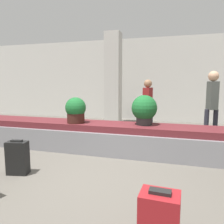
{
  "coord_description": "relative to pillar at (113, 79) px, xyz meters",
  "views": [
    {
      "loc": [
        1.28,
        -3.06,
        1.47
      ],
      "look_at": [
        0.0,
        1.36,
        0.86
      ],
      "focal_mm": 35.0,
      "sensor_mm": 36.0,
      "label": 1
    }
  ],
  "objects": [
    {
      "name": "suitcase_2",
      "position": [
        2.01,
        -5.64,
        -1.33
      ],
      "size": [
        0.35,
        0.27,
        0.57
      ],
      "rotation": [
        0.0,
        0.0,
        -0.06
      ],
      "color": "maroon",
      "rests_on": "ground_plane"
    },
    {
      "name": "ground_plane",
      "position": [
        0.82,
        -4.36,
        -1.6
      ],
      "size": [
        18.0,
        18.0,
        0.0
      ],
      "primitive_type": "plane",
      "color": "#59544C"
    },
    {
      "name": "potted_plant_0",
      "position": [
        1.5,
        -2.93,
        -0.67
      ],
      "size": [
        0.53,
        0.53,
        0.62
      ],
      "color": "#2D2D2D",
      "rests_on": "carousel"
    },
    {
      "name": "back_wall",
      "position": [
        0.82,
        1.24,
        0.0
      ],
      "size": [
        18.0,
        0.06,
        3.2
      ],
      "color": "beige",
      "rests_on": "ground_plane"
    },
    {
      "name": "carousel",
      "position": [
        0.82,
        -3.0,
        -1.31
      ],
      "size": [
        7.95,
        0.88,
        0.61
      ],
      "color": "gray",
      "rests_on": "ground_plane"
    },
    {
      "name": "traveler_1",
      "position": [
        2.96,
        -1.72,
        -0.54
      ],
      "size": [
        0.31,
        0.35,
        1.76
      ],
      "rotation": [
        0.0,
        0.0,
        1.8
      ],
      "color": "#282833",
      "rests_on": "ground_plane"
    },
    {
      "name": "potted_plant_1",
      "position": [
        0.04,
        -3.13,
        -0.71
      ],
      "size": [
        0.45,
        0.45,
        0.56
      ],
      "color": "#381914",
      "rests_on": "carousel"
    },
    {
      "name": "pillar",
      "position": [
        0.0,
        0.0,
        0.0
      ],
      "size": [
        0.51,
        0.51,
        3.2
      ],
      "color": "beige",
      "rests_on": "ground_plane"
    },
    {
      "name": "suitcase_1",
      "position": [
        -0.31,
        -4.58,
        -1.33
      ],
      "size": [
        0.36,
        0.24,
        0.57
      ],
      "rotation": [
        0.0,
        0.0,
        0.2
      ],
      "color": "black",
      "rests_on": "ground_plane"
    },
    {
      "name": "traveler_0",
      "position": [
        1.38,
        -1.38,
        -0.68
      ],
      "size": [
        0.31,
        0.35,
        1.57
      ],
      "rotation": [
        0.0,
        0.0,
        -1.8
      ],
      "color": "#282833",
      "rests_on": "ground_plane"
    }
  ]
}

